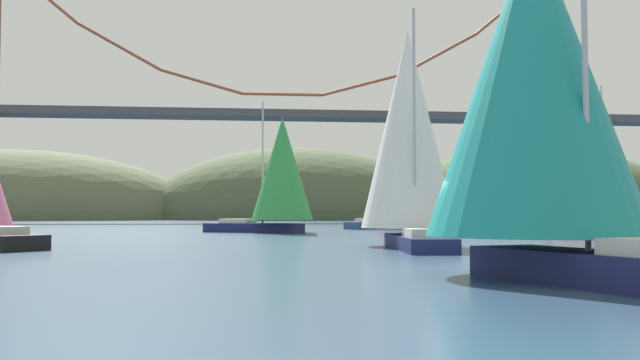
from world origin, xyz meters
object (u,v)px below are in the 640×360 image
at_px(sailboat_crimson_sail, 588,181).
at_px(sailboat_teal_sail, 538,85).
at_px(sailboat_orange_sail, 584,167).
at_px(sailboat_green_sail, 280,173).
at_px(sailboat_white_mainsail, 409,134).
at_px(sailboat_red_spinnaker, 424,191).
at_px(sailboat_scarlet_sail, 396,178).

distance_m(sailboat_crimson_sail, sailboat_teal_sail, 59.10).
height_order(sailboat_crimson_sail, sailboat_teal_sail, sailboat_teal_sail).
xyz_separation_m(sailboat_orange_sail, sailboat_green_sail, (-24.34, 2.73, -0.47)).
xyz_separation_m(sailboat_crimson_sail, sailboat_teal_sail, (-28.02, -52.03, 0.13)).
height_order(sailboat_teal_sail, sailboat_white_mainsail, sailboat_white_mainsail).
distance_m(sailboat_orange_sail, sailboat_white_mainsail, 27.98).
relative_size(sailboat_green_sail, sailboat_red_spinnaker, 1.35).
bearing_deg(sailboat_orange_sail, sailboat_scarlet_sail, 127.85).
height_order(sailboat_orange_sail, sailboat_scarlet_sail, sailboat_orange_sail).
bearing_deg(sailboat_crimson_sail, sailboat_white_mainsail, -127.56).
bearing_deg(sailboat_teal_sail, sailboat_red_spinnaker, 78.40).
bearing_deg(sailboat_white_mainsail, sailboat_orange_sail, 46.54).
xyz_separation_m(sailboat_red_spinnaker, sailboat_teal_sail, (-11.17, -54.39, 1.14)).
bearing_deg(sailboat_green_sail, sailboat_orange_sail, -6.40).
bearing_deg(sailboat_white_mainsail, sailboat_scarlet_sail, 78.53).
distance_m(sailboat_crimson_sail, sailboat_white_mainsail, 45.25).
bearing_deg(sailboat_crimson_sail, sailboat_orange_sail, -118.19).
relative_size(sailboat_orange_sail, sailboat_white_mainsail, 1.04).
distance_m(sailboat_teal_sail, sailboat_scarlet_sail, 52.47).
height_order(sailboat_orange_sail, sailboat_white_mainsail, sailboat_orange_sail).
distance_m(sailboat_crimson_sail, sailboat_green_sail, 35.11).
height_order(sailboat_red_spinnaker, sailboat_teal_sail, sailboat_teal_sail).
bearing_deg(sailboat_orange_sail, sailboat_green_sail, 173.60).
height_order(sailboat_scarlet_sail, sailboat_white_mainsail, sailboat_white_mainsail).
bearing_deg(sailboat_red_spinnaker, sailboat_teal_sail, -101.60).
height_order(sailboat_green_sail, sailboat_scarlet_sail, sailboat_green_sail).
height_order(sailboat_teal_sail, sailboat_scarlet_sail, sailboat_teal_sail).
distance_m(sailboat_orange_sail, sailboat_teal_sail, 41.45).
xyz_separation_m(sailboat_crimson_sail, sailboat_white_mainsail, (-27.58, -35.86, 0.68)).
bearing_deg(sailboat_white_mainsail, sailboat_crimson_sail, 52.44).
bearing_deg(sailboat_crimson_sail, sailboat_scarlet_sail, -179.64).
bearing_deg(sailboat_teal_sail, sailboat_scarlet_sail, 81.57).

